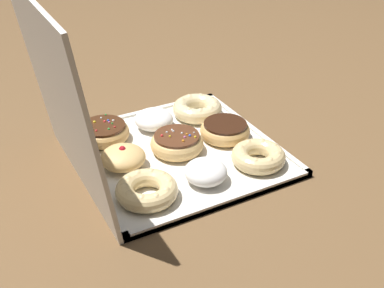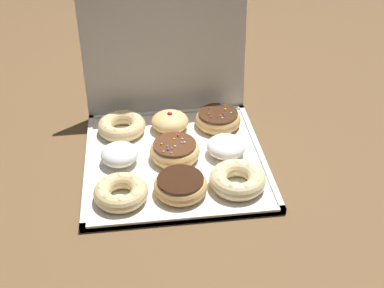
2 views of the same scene
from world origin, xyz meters
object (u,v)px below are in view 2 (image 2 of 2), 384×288
(powdered_filled_donut_5, at_px, (226,146))
(jelly_filled_donut_7, at_px, (172,121))
(cruller_donut_0, at_px, (121,192))
(sprinkle_donut_4, at_px, (175,150))
(sprinkle_donut_8, at_px, (218,119))
(chocolate_frosted_donut_1, at_px, (178,185))
(cruller_donut_2, at_px, (237,179))
(powdered_filled_donut_3, at_px, (120,154))
(cruller_donut_6, at_px, (122,126))
(donut_box, at_px, (175,160))

(powdered_filled_donut_5, distance_m, jelly_filled_donut_7, 0.16)
(cruller_donut_0, bearing_deg, sprinkle_donut_4, 45.76)
(cruller_donut_0, xyz_separation_m, sprinkle_donut_8, (0.24, 0.24, 0.00))
(chocolate_frosted_donut_1, xyz_separation_m, sprinkle_donut_4, (0.00, 0.12, 0.00))
(sprinkle_donut_4, height_order, sprinkle_donut_8, sprinkle_donut_4)
(cruller_donut_2, relative_size, sprinkle_donut_4, 1.05)
(powdered_filled_donut_3, bearing_deg, jelly_filled_donut_7, 43.01)
(jelly_filled_donut_7, xyz_separation_m, sprinkle_donut_8, (0.11, -0.00, -0.00))
(chocolate_frosted_donut_1, relative_size, sprinkle_donut_8, 0.99)
(powdered_filled_donut_5, distance_m, cruller_donut_6, 0.26)
(cruller_donut_2, height_order, jelly_filled_donut_7, jelly_filled_donut_7)
(chocolate_frosted_donut_1, bearing_deg, cruller_donut_0, -177.74)
(powdered_filled_donut_3, xyz_separation_m, powdered_filled_donut_5, (0.24, -0.00, -0.00))
(sprinkle_donut_4, distance_m, powdered_filled_donut_5, 0.12)
(powdered_filled_donut_3, distance_m, powdered_filled_donut_5, 0.24)
(sprinkle_donut_4, bearing_deg, cruller_donut_6, 133.92)
(chocolate_frosted_donut_1, bearing_deg, cruller_donut_2, 1.84)
(cruller_donut_2, distance_m, sprinkle_donut_8, 0.23)
(cruller_donut_0, xyz_separation_m, powdered_filled_donut_3, (-0.00, 0.13, 0.00))
(cruller_donut_0, bearing_deg, donut_box, 45.63)
(cruller_donut_0, bearing_deg, chocolate_frosted_donut_1, 2.26)
(cruller_donut_2, relative_size, sprinkle_donut_8, 1.05)
(chocolate_frosted_donut_1, height_order, jelly_filled_donut_7, jelly_filled_donut_7)
(cruller_donut_2, xyz_separation_m, sprinkle_donut_8, (-0.00, 0.23, -0.00))
(cruller_donut_2, relative_size, powdered_filled_donut_3, 1.42)
(donut_box, xyz_separation_m, cruller_donut_2, (0.12, -0.12, 0.02))
(chocolate_frosted_donut_1, bearing_deg, donut_box, 87.88)
(powdered_filled_donut_5, height_order, jelly_filled_donut_7, jelly_filled_donut_7)
(cruller_donut_0, bearing_deg, powdered_filled_donut_5, 27.91)
(powdered_filled_donut_3, relative_size, sprinkle_donut_8, 0.74)
(donut_box, bearing_deg, powdered_filled_donut_5, 1.02)
(cruller_donut_2, distance_m, jelly_filled_donut_7, 0.26)
(sprinkle_donut_4, distance_m, jelly_filled_donut_7, 0.12)
(donut_box, relative_size, jelly_filled_donut_7, 4.41)
(jelly_filled_donut_7, bearing_deg, sprinkle_donut_4, -92.35)
(donut_box, xyz_separation_m, sprinkle_donut_8, (0.12, 0.12, 0.02))
(cruller_donut_6, bearing_deg, chocolate_frosted_donut_1, -64.87)
(jelly_filled_donut_7, bearing_deg, sprinkle_donut_8, -0.65)
(cruller_donut_6, bearing_deg, sprinkle_donut_8, -0.37)
(powdered_filled_donut_5, bearing_deg, chocolate_frosted_donut_1, -134.91)
(sprinkle_donut_4, xyz_separation_m, jelly_filled_donut_7, (0.00, 0.12, 0.00))
(chocolate_frosted_donut_1, height_order, powdered_filled_donut_5, powdered_filled_donut_5)
(cruller_donut_6, bearing_deg, cruller_donut_2, -45.04)
(jelly_filled_donut_7, bearing_deg, powdered_filled_donut_3, -136.99)
(cruller_donut_0, distance_m, cruller_donut_2, 0.24)
(chocolate_frosted_donut_1, xyz_separation_m, powdered_filled_donut_3, (-0.12, 0.12, 0.00))
(cruller_donut_0, relative_size, cruller_donut_2, 0.94)
(chocolate_frosted_donut_1, bearing_deg, sprinkle_donut_4, 88.11)
(cruller_donut_0, relative_size, sprinkle_donut_8, 0.98)
(donut_box, relative_size, chocolate_frosted_donut_1, 3.63)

